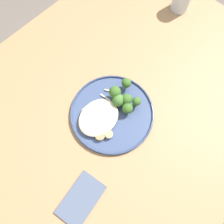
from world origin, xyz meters
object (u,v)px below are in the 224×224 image
object	(u,v)px
broccoli_floret_split_head	(137,102)
seared_scallop_large_seared	(104,118)
broccoli_floret_front_edge	(127,99)
seared_scallop_tiny_bay	(94,114)
water_glass	(182,0)
seared_scallop_on_noodles	(86,112)
broccoli_floret_small_sprig	(119,100)
folded_napkin	(81,199)
dinner_plate	(112,113)
broccoli_floret_rear_charred	(127,108)
broccoli_floret_right_tilted	(115,92)
seared_scallop_half_hidden	(109,134)
seared_scallop_rear_pale	(100,135)
broccoli_floret_center_pile	(126,83)

from	to	relation	value
broccoli_floret_split_head	seared_scallop_large_seared	bearing A→B (deg)	158.16
broccoli_floret_split_head	broccoli_floret_front_edge	world-z (taller)	broccoli_floret_front_edge
seared_scallop_tiny_bay	water_glass	bearing A→B (deg)	8.07
seared_scallop_on_noodles	broccoli_floret_small_sprig	size ratio (longest dim) A/B	0.56
folded_napkin	broccoli_floret_small_sprig	bearing A→B (deg)	22.89
dinner_plate	broccoli_floret_rear_charred	xyz separation A→B (m)	(0.04, -0.03, 0.03)
broccoli_floret_right_tilted	broccoli_floret_split_head	bearing A→B (deg)	-69.36
broccoli_floret_split_head	folded_napkin	size ratio (longest dim) A/B	0.33
folded_napkin	broccoli_floret_rear_charred	bearing A→B (deg)	16.16
broccoli_floret_small_sprig	broccoli_floret_rear_charred	size ratio (longest dim) A/B	1.10
seared_scallop_tiny_bay	broccoli_floret_rear_charred	size ratio (longest dim) A/B	0.46
seared_scallop_tiny_bay	broccoli_floret_front_edge	xyz separation A→B (m)	(0.11, -0.05, 0.02)
broccoli_floret_front_edge	broccoli_floret_small_sprig	bearing A→B (deg)	137.26
seared_scallop_half_hidden	seared_scallop_tiny_bay	bearing A→B (deg)	78.28
seared_scallop_on_noodles	water_glass	bearing A→B (deg)	5.50
seared_scallop_rear_pale	broccoli_floret_split_head	size ratio (longest dim) A/B	0.69
seared_scallop_half_hidden	broccoli_floret_center_pile	distance (m)	0.19
seared_scallop_large_seared	seared_scallop_on_noodles	bearing A→B (deg)	113.50
dinner_plate	broccoli_floret_center_pile	distance (m)	0.12
seared_scallop_on_noodles	broccoli_floret_center_pile	distance (m)	0.17
seared_scallop_tiny_bay	broccoli_floret_split_head	bearing A→B (deg)	-31.82
seared_scallop_tiny_bay	broccoli_floret_rear_charred	distance (m)	0.11
seared_scallop_rear_pale	folded_napkin	distance (m)	0.20
dinner_plate	broccoli_floret_rear_charred	world-z (taller)	broccoli_floret_rear_charred
broccoli_floret_right_tilted	seared_scallop_rear_pale	bearing A→B (deg)	-155.76
seared_scallop_rear_pale	broccoli_floret_center_pile	xyz separation A→B (m)	(0.19, 0.06, 0.02)
dinner_plate	seared_scallop_half_hidden	distance (m)	0.08
dinner_plate	water_glass	world-z (taller)	water_glass
broccoli_floret_small_sprig	broccoli_floret_center_pile	size ratio (longest dim) A/B	1.02
dinner_plate	water_glass	size ratio (longest dim) A/B	2.88
seared_scallop_on_noodles	broccoli_floret_right_tilted	distance (m)	0.12
seared_scallop_large_seared	folded_napkin	xyz separation A→B (m)	(-0.23, -0.13, -0.02)
broccoli_floret_center_pile	folded_napkin	size ratio (longest dim) A/B	0.35
broccoli_floret_front_edge	water_glass	size ratio (longest dim) A/B	0.55
broccoli_floret_right_tilted	broccoli_floret_center_pile	size ratio (longest dim) A/B	1.20
seared_scallop_large_seared	broccoli_floret_small_sprig	size ratio (longest dim) A/B	0.46
seared_scallop_half_hidden	broccoli_floret_right_tilted	xyz separation A→B (m)	(0.12, 0.08, 0.03)
folded_napkin	broccoli_floret_right_tilted	bearing A→B (deg)	26.23
dinner_plate	broccoli_floret_right_tilted	size ratio (longest dim) A/B	4.64
seared_scallop_rear_pale	folded_napkin	world-z (taller)	seared_scallop_rear_pale
broccoli_floret_rear_charred	water_glass	size ratio (longest dim) A/B	0.48
seared_scallop_half_hidden	seared_scallop_rear_pale	size ratio (longest dim) A/B	0.82
broccoli_floret_rear_charred	seared_scallop_tiny_bay	bearing A→B (deg)	140.55
seared_scallop_tiny_bay	broccoli_floret_split_head	xyz separation A→B (m)	(0.13, -0.08, 0.02)
seared_scallop_tiny_bay	broccoli_floret_front_edge	world-z (taller)	broccoli_floret_front_edge
seared_scallop_on_noodles	broccoli_floret_right_tilted	world-z (taller)	broccoli_floret_right_tilted
broccoli_floret_small_sprig	water_glass	size ratio (longest dim) A/B	0.53
dinner_plate	broccoli_floret_rear_charred	distance (m)	0.06
seared_scallop_half_hidden	water_glass	xyz separation A→B (m)	(0.60, 0.17, 0.02)
folded_napkin	seared_scallop_large_seared	bearing A→B (deg)	28.83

